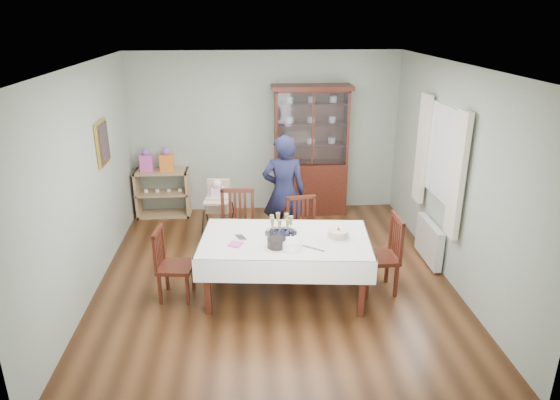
{
  "coord_description": "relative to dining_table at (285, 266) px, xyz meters",
  "views": [
    {
      "loc": [
        -0.34,
        -5.77,
        3.26
      ],
      "look_at": [
        0.09,
        0.2,
        1.0
      ],
      "focal_mm": 32.0,
      "sensor_mm": 36.0,
      "label": 1
    }
  ],
  "objects": [
    {
      "name": "curtain_right",
      "position": [
        2.06,
        1.36,
        1.07
      ],
      "size": [
        0.07,
        0.3,
        1.55
      ],
      "primitive_type": "cube",
      "color": "silver",
      "rests_on": "room_shell"
    },
    {
      "name": "chair_far_left",
      "position": [
        -0.58,
        0.79,
        -0.07
      ],
      "size": [
        0.51,
        0.51,
        1.05
      ],
      "rotation": [
        0.0,
        0.0,
        -0.08
      ],
      "color": "#4D1A13",
      "rests_on": "floor"
    },
    {
      "name": "gift_bag_orange",
      "position": [
        -1.74,
        2.7,
        0.59
      ],
      "size": [
        0.22,
        0.15,
        0.4
      ],
      "color": "orange",
      "rests_on": "sideboard"
    },
    {
      "name": "picture_frame",
      "position": [
        -2.32,
        1.24,
        1.27
      ],
      "size": [
        0.04,
        0.48,
        0.58
      ],
      "primitive_type": "cube",
      "color": "gold",
      "rests_on": "room_shell"
    },
    {
      "name": "champagne_tray",
      "position": [
        -0.04,
        0.11,
        0.45
      ],
      "size": [
        0.39,
        0.39,
        0.24
      ],
      "color": "silver",
      "rests_on": "dining_table"
    },
    {
      "name": "chair_end_left",
      "position": [
        -1.33,
        0.04,
        -0.12
      ],
      "size": [
        0.44,
        0.44,
        0.89
      ],
      "rotation": [
        0.0,
        0.0,
        1.46
      ],
      "color": "#4D1A13",
      "rests_on": "floor"
    },
    {
      "name": "plate_stack_white",
      "position": [
        0.05,
        -0.27,
        0.42
      ],
      "size": [
        0.27,
        0.27,
        0.1
      ],
      "primitive_type": "cylinder",
      "rotation": [
        0.0,
        0.0,
        0.25
      ],
      "color": "white",
      "rests_on": "dining_table"
    },
    {
      "name": "cutlery",
      "position": [
        -0.56,
        0.05,
        0.38
      ],
      "size": [
        0.17,
        0.2,
        0.01
      ],
      "primitive_type": null,
      "rotation": [
        0.0,
        0.0,
        0.39
      ],
      "color": "silver",
      "rests_on": "dining_table"
    },
    {
      "name": "chair_far_right",
      "position": [
        0.31,
        0.75,
        -0.1
      ],
      "size": [
        0.48,
        0.48,
        0.94
      ],
      "rotation": [
        0.0,
        0.0,
        0.14
      ],
      "color": "#4D1A13",
      "rests_on": "floor"
    },
    {
      "name": "cake_knife",
      "position": [
        0.29,
        -0.31,
        0.38
      ],
      "size": [
        0.24,
        0.19,
        0.01
      ],
      "primitive_type": "cube",
      "rotation": [
        0.0,
        0.0,
        -0.63
      ],
      "color": "silver",
      "rests_on": "dining_table"
    },
    {
      "name": "curtain_left",
      "position": [
        2.06,
        0.12,
        1.07
      ],
      "size": [
        0.07,
        0.3,
        1.55
      ],
      "primitive_type": "cube",
      "color": "silver",
      "rests_on": "room_shell"
    },
    {
      "name": "plate_stack_dark",
      "position": [
        -0.12,
        -0.22,
        0.43
      ],
      "size": [
        0.24,
        0.24,
        0.1
      ],
      "primitive_type": "cylinder",
      "rotation": [
        0.0,
        0.0,
        -0.12
      ],
      "color": "black",
      "rests_on": "dining_table"
    },
    {
      "name": "gift_bag_pink",
      "position": [
        -2.08,
        2.7,
        0.58
      ],
      "size": [
        0.2,
        0.13,
        0.38
      ],
      "color": "#DD51B4",
      "rests_on": "sideboard"
    },
    {
      "name": "sideboard",
      "position": [
        -1.85,
        2.72,
        0.02
      ],
      "size": [
        0.9,
        0.38,
        0.8
      ],
      "color": "tan",
      "rests_on": "floor"
    },
    {
      "name": "room_shell",
      "position": [
        -0.1,
        0.97,
        1.32
      ],
      "size": [
        5.0,
        5.0,
        5.0
      ],
      "color": "#9EAA99",
      "rests_on": "floor"
    },
    {
      "name": "window",
      "position": [
        2.12,
        0.74,
        1.17
      ],
      "size": [
        0.04,
        1.02,
        1.22
      ],
      "primitive_type": "cube",
      "color": "white",
      "rests_on": "room_shell"
    },
    {
      "name": "napkin_stack",
      "position": [
        -0.58,
        -0.15,
        0.39
      ],
      "size": [
        0.18,
        0.18,
        0.02
      ],
      "primitive_type": "cube",
      "rotation": [
        0.0,
        0.0,
        -0.4
      ],
      "color": "#DD51B4",
      "rests_on": "dining_table"
    },
    {
      "name": "floor",
      "position": [
        -0.1,
        0.44,
        -0.38
      ],
      "size": [
        5.0,
        5.0,
        0.0
      ],
      "primitive_type": "plane",
      "color": "#593319",
      "rests_on": "ground"
    },
    {
      "name": "radiator",
      "position": [
        2.06,
        0.74,
        -0.08
      ],
      "size": [
        0.1,
        0.8,
        0.55
      ],
      "primitive_type": "cube",
      "color": "white",
      "rests_on": "floor"
    },
    {
      "name": "dining_table",
      "position": [
        0.0,
        0.0,
        0.0
      ],
      "size": [
        2.1,
        1.34,
        0.76
      ],
      "rotation": [
        0.0,
        0.0,
        -0.1
      ],
      "color": "#4D1A13",
      "rests_on": "floor"
    },
    {
      "name": "woman",
      "position": [
        0.09,
        1.35,
        0.46
      ],
      "size": [
        0.65,
        0.45,
        1.69
      ],
      "primitive_type": "imported",
      "rotation": [
        0.0,
        0.0,
        3.06
      ],
      "color": "black",
      "rests_on": "floor"
    },
    {
      "name": "chair_end_right",
      "position": [
        1.17,
        0.03,
        -0.09
      ],
      "size": [
        0.46,
        0.46,
        0.98
      ],
      "rotation": [
        0.0,
        0.0,
        -1.53
      ],
      "color": "#4D1A13",
      "rests_on": "floor"
    },
    {
      "name": "high_chair",
      "position": [
        -0.86,
        1.54,
        0.01
      ],
      "size": [
        0.49,
        0.49,
        1.0
      ],
      "rotation": [
        0.0,
        0.0,
        -0.1
      ],
      "color": "black",
      "rests_on": "floor"
    },
    {
      "name": "china_cabinet",
      "position": [
        0.65,
        2.69,
        0.74
      ],
      "size": [
        1.3,
        0.48,
        2.18
      ],
      "color": "#4D1A13",
      "rests_on": "floor"
    },
    {
      "name": "birthday_cake",
      "position": [
        0.63,
        -0.04,
        0.43
      ],
      "size": [
        0.27,
        0.27,
        0.19
      ],
      "color": "white",
      "rests_on": "dining_table"
    }
  ]
}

